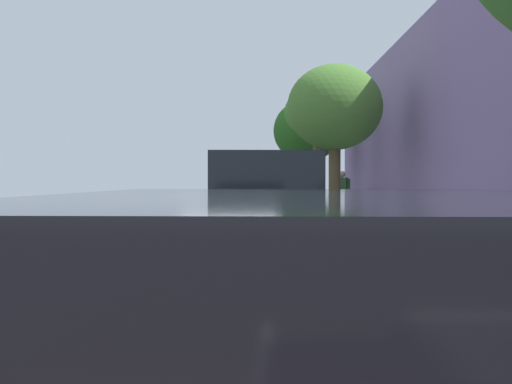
% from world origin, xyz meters
% --- Properties ---
extents(ground, '(62.84, 62.84, 0.00)m').
position_xyz_m(ground, '(0.00, 0.00, 0.00)').
color(ground, '#323232').
extents(sidewalk, '(3.54, 39.28, 0.16)m').
position_xyz_m(sidewalk, '(3.74, 0.00, 0.08)').
color(sidewalk, '#A4AF9B').
rests_on(sidewalk, ground).
extents(curb_edge, '(0.16, 39.28, 0.16)m').
position_xyz_m(curb_edge, '(1.89, 0.00, 0.08)').
color(curb_edge, gray).
rests_on(curb_edge, ground).
extents(lane_stripe_centre, '(0.14, 40.00, 0.01)m').
position_xyz_m(lane_stripe_centre, '(-2.93, 0.36, 0.00)').
color(lane_stripe_centre, white).
rests_on(lane_stripe_centre, ground).
extents(lane_stripe_bike_edge, '(0.12, 39.28, 0.01)m').
position_xyz_m(lane_stripe_bike_edge, '(0.42, 0.00, 0.00)').
color(lane_stripe_bike_edge, white).
rests_on(lane_stripe_bike_edge, ground).
extents(building_facade, '(0.50, 39.28, 6.44)m').
position_xyz_m(building_facade, '(5.76, 0.00, 3.22)').
color(building_facade, gray).
rests_on(building_facade, ground).
extents(parked_suv_black_second, '(2.10, 4.77, 1.99)m').
position_xyz_m(parked_suv_black_second, '(0.73, -4.45, 1.03)').
color(parked_suv_black_second, black).
rests_on(parked_suv_black_second, ground).
extents(parked_sedan_grey_mid, '(1.88, 4.42, 1.52)m').
position_xyz_m(parked_sedan_grey_mid, '(0.76, 5.29, 0.75)').
color(parked_sedan_grey_mid, slate).
rests_on(parked_sedan_grey_mid, ground).
extents(parked_sedan_white_far, '(1.90, 4.43, 1.52)m').
position_xyz_m(parked_sedan_white_far, '(0.79, 12.03, 0.75)').
color(parked_sedan_white_far, white).
rests_on(parked_sedan_white_far, ground).
extents(bicycle_at_curb, '(1.71, 0.46, 0.74)m').
position_xyz_m(bicycle_at_curb, '(1.43, 1.11, 0.36)').
color(bicycle_at_curb, black).
rests_on(bicycle_at_curb, ground).
extents(cyclist_with_backpack, '(0.42, 0.62, 1.67)m').
position_xyz_m(cyclist_with_backpack, '(1.65, 0.66, 1.02)').
color(cyclist_with_backpack, '#C6B284').
rests_on(cyclist_with_backpack, ground).
extents(street_tree_mid_block, '(3.00, 3.00, 5.06)m').
position_xyz_m(street_tree_mid_block, '(3.06, 4.54, 3.83)').
color(street_tree_mid_block, brown).
rests_on(street_tree_mid_block, sidewalk).
extents(street_tree_far_end, '(2.73, 2.73, 5.24)m').
position_xyz_m(street_tree_far_end, '(3.06, 10.19, 4.26)').
color(street_tree_far_end, '#4B4821').
rests_on(street_tree_far_end, sidewalk).
extents(street_tree_corner, '(3.37, 3.37, 5.46)m').
position_xyz_m(street_tree_corner, '(3.06, 15.80, 4.01)').
color(street_tree_corner, brown).
rests_on(street_tree_corner, sidewalk).
extents(pedestrian_on_phone, '(0.57, 0.38, 1.75)m').
position_xyz_m(pedestrian_on_phone, '(3.81, 8.26, 1.15)').
color(pedestrian_on_phone, black).
rests_on(pedestrian_on_phone, sidewalk).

